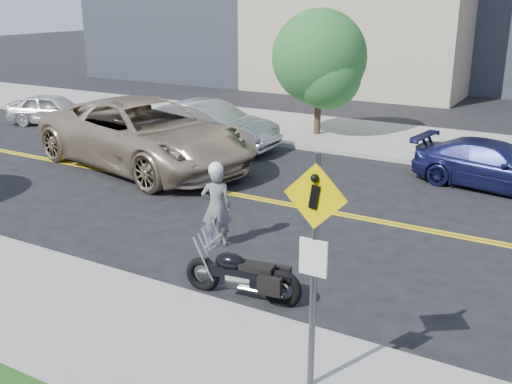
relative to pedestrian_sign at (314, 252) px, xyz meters
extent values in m
plane|color=black|center=(-4.20, 6.31, -1.96)|extent=(120.00, 120.00, 0.00)
cube|color=#9E9B91|center=(-4.20, -1.19, -1.89)|extent=(60.00, 5.00, 0.15)
cube|color=#9E9B91|center=(-4.20, 13.81, -1.89)|extent=(60.00, 5.00, 0.15)
cylinder|color=#4C4C51|center=(0.00, 0.01, -0.31)|extent=(0.08, 0.08, 3.00)
cube|color=#F9D800|center=(0.00, -0.02, 0.69)|extent=(0.78, 0.03, 0.78)
cube|color=white|center=(0.00, -0.02, -0.06)|extent=(0.35, 0.03, 0.45)
imported|color=silver|center=(-3.66, 3.41, -1.14)|extent=(0.71, 0.63, 1.63)
sphere|color=white|center=(-3.66, 3.41, -0.37)|extent=(0.29, 0.29, 0.29)
imported|color=tan|center=(-8.66, 7.20, -0.97)|extent=(7.64, 4.72, 1.97)
imported|color=silver|center=(-15.76, 10.15, -1.36)|extent=(3.77, 2.53, 1.19)
imported|color=#93959A|center=(-8.35, 9.97, -1.19)|extent=(4.71, 1.80, 1.53)
imported|color=navy|center=(0.47, 10.16, -1.35)|extent=(4.38, 2.28, 1.21)
cylinder|color=#382619|center=(-5.92, 13.17, -0.16)|extent=(0.23, 0.23, 3.59)
sphere|color=#206722|center=(-5.92, 13.17, 0.84)|extent=(3.23, 3.23, 3.23)
camera|label=1|loc=(2.61, -5.84, 2.83)|focal=42.00mm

